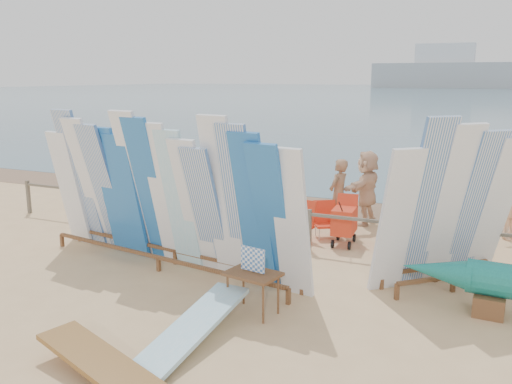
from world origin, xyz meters
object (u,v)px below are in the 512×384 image
at_px(side_surfboard_rack, 449,211).
at_px(main_surfboard_rack, 164,199).
at_px(vendor_table, 253,292).
at_px(beachgoer_6, 413,200).
at_px(flat_board_b, 186,348).
at_px(beach_chair_left, 299,230).
at_px(stroller, 344,226).
at_px(beachgoer_10, 458,200).
at_px(beachgoer_2, 168,185).
at_px(beachgoer_8, 466,217).
at_px(beach_chair_right, 326,227).
at_px(beachgoer_5, 367,188).
at_px(beachgoer_7, 338,195).
at_px(beachgoer_3, 180,172).

bearing_deg(side_surfboard_rack, main_surfboard_rack, 150.86).
height_order(vendor_table, beachgoer_6, beachgoer_6).
relative_size(main_surfboard_rack, vendor_table, 5.69).
relative_size(main_surfboard_rack, flat_board_b, 2.27).
distance_m(vendor_table, flat_board_b, 1.49).
height_order(side_surfboard_rack, beach_chair_left, side_surfboard_rack).
bearing_deg(stroller, main_surfboard_rack, -138.32).
relative_size(flat_board_b, beachgoer_10, 1.44).
bearing_deg(beachgoer_2, beach_chair_left, -75.07).
xyz_separation_m(beach_chair_left, beachgoer_8, (3.46, 0.20, 0.62)).
relative_size(vendor_table, beachgoer_2, 0.58).
height_order(beach_chair_right, stroller, stroller).
bearing_deg(beach_chair_left, beach_chair_right, 64.62).
bearing_deg(beach_chair_left, beachgoer_6, 42.94).
bearing_deg(beachgoer_8, beachgoer_5, 8.40).
relative_size(beachgoer_10, beachgoer_7, 1.08).
height_order(flat_board_b, beach_chair_right, beach_chair_right).
bearing_deg(beachgoer_8, main_surfboard_rack, 74.92).
bearing_deg(beachgoer_7, beachgoer_8, 83.82).
relative_size(beach_chair_right, beachgoer_10, 0.44).
relative_size(side_surfboard_rack, beachgoer_2, 1.65).
xyz_separation_m(side_surfboard_rack, beachgoer_5, (-2.22, 3.59, -0.44)).
distance_m(beach_chair_left, beachgoer_5, 2.42).
bearing_deg(main_surfboard_rack, beachgoer_7, 68.46).
bearing_deg(beachgoer_8, beachgoer_3, 31.41).
xyz_separation_m(vendor_table, beachgoer_5, (0.41, 5.97, 0.57)).
height_order(beachgoer_10, beachgoer_7, beachgoer_10).
height_order(beachgoer_6, beachgoer_2, beachgoer_6).
height_order(stroller, beachgoer_2, beachgoer_2).
relative_size(beachgoer_7, beachgoer_3, 0.96).
relative_size(beach_chair_right, beachgoer_8, 0.47).
relative_size(beach_chair_right, beachgoer_2, 0.45).
bearing_deg(beach_chair_right, beachgoer_7, 53.72).
bearing_deg(beachgoer_3, beachgoer_5, -143.52).
bearing_deg(main_surfboard_rack, vendor_table, -18.09).
relative_size(main_surfboard_rack, beachgoer_2, 3.32).
distance_m(side_surfboard_rack, beachgoer_7, 3.92).
xyz_separation_m(beachgoer_10, beachgoer_2, (-6.89, -1.13, -0.01)).
bearing_deg(beachgoer_6, beachgoer_8, 25.84).
height_order(side_surfboard_rack, flat_board_b, side_surfboard_rack).
relative_size(flat_board_b, stroller, 2.48).
xyz_separation_m(beach_chair_right, beachgoer_10, (2.74, 0.94, 0.69)).
bearing_deg(beachgoer_2, flat_board_b, -124.63).
bearing_deg(beachgoer_6, stroller, -75.44).
xyz_separation_m(beachgoer_10, beachgoer_3, (-7.74, 0.82, -0.04)).
bearing_deg(beachgoer_5, vendor_table, 5.26).
bearing_deg(stroller, beachgoer_8, -3.04).
height_order(beachgoer_8, beachgoer_3, beachgoer_3).
xyz_separation_m(beachgoer_6, beachgoer_7, (-1.75, 0.09, -0.06)).
xyz_separation_m(beach_chair_left, beachgoer_6, (2.29, 1.19, 0.66)).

